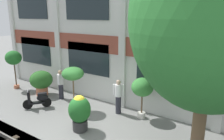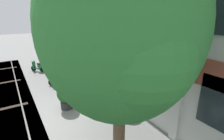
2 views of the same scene
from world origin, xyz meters
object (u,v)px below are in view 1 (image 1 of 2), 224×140
(potted_plant_terracotta_small, at_px, (14,59))
(potted_plant_low_pan, at_px, (142,88))
(resident_by_doorway, at_px, (61,84))
(potted_plant_glazed_jar, at_px, (80,111))
(broadleaf_tree, at_px, (210,23))
(potted_plant_tall_urn, at_px, (73,75))
(potted_plant_stone_basin, at_px, (41,81))
(resident_watching_tracks, at_px, (118,96))
(scooter_near_curb, at_px, (38,100))

(potted_plant_terracotta_small, bearing_deg, potted_plant_low_pan, 5.24)
(resident_by_doorway, bearing_deg, potted_plant_glazed_jar, 120.24)
(broadleaf_tree, bearing_deg, potted_plant_terracotta_small, 173.99)
(potted_plant_tall_urn, height_order, potted_plant_stone_basin, potted_plant_tall_urn)
(potted_plant_low_pan, height_order, resident_by_doorway, potted_plant_low_pan)
(potted_plant_tall_urn, distance_m, potted_plant_terracotta_small, 5.25)
(potted_plant_low_pan, relative_size, resident_by_doorway, 1.15)
(potted_plant_terracotta_small, height_order, potted_plant_low_pan, potted_plant_terracotta_small)
(resident_watching_tracks, bearing_deg, scooter_near_curb, -88.58)
(potted_plant_stone_basin, bearing_deg, potted_plant_glazed_jar, -21.12)
(broadleaf_tree, distance_m, potted_plant_low_pan, 4.55)
(potted_plant_tall_urn, bearing_deg, potted_plant_low_pan, 17.85)
(potted_plant_stone_basin, height_order, resident_watching_tracks, resident_watching_tracks)
(potted_plant_low_pan, bearing_deg, broadleaf_tree, -34.60)
(broadleaf_tree, relative_size, potted_plant_glazed_jar, 4.74)
(potted_plant_glazed_jar, relative_size, scooter_near_curb, 1.33)
(scooter_near_curb, height_order, resident_by_doorway, resident_by_doorway)
(potted_plant_terracotta_small, relative_size, potted_plant_stone_basin, 1.68)
(broadleaf_tree, xyz_separation_m, potted_plant_glazed_jar, (-4.42, -0.42, -3.54))
(potted_plant_low_pan, height_order, scooter_near_curb, potted_plant_low_pan)
(potted_plant_tall_urn, bearing_deg, broadleaf_tree, -8.79)
(potted_plant_stone_basin, xyz_separation_m, scooter_near_curb, (1.34, -1.29, -0.41))
(broadleaf_tree, relative_size, potted_plant_terracotta_small, 2.93)
(potted_plant_tall_urn, height_order, resident_by_doorway, potted_plant_tall_urn)
(broadleaf_tree, distance_m, potted_plant_terracotta_small, 11.60)
(broadleaf_tree, distance_m, potted_plant_glazed_jar, 5.68)
(potted_plant_tall_urn, height_order, resident_watching_tracks, potted_plant_tall_urn)
(resident_watching_tracks, bearing_deg, potted_plant_stone_basin, -108.81)
(broadleaf_tree, xyz_separation_m, potted_plant_low_pan, (-2.84, 1.96, -2.97))
(broadleaf_tree, height_order, potted_plant_tall_urn, broadleaf_tree)
(scooter_near_curb, xyz_separation_m, resident_by_doorway, (0.02, 1.51, 0.44))
(scooter_near_curb, bearing_deg, potted_plant_terracotta_small, -68.37)
(potted_plant_tall_urn, bearing_deg, resident_by_doorway, 158.28)
(potted_plant_glazed_jar, relative_size, resident_by_doorway, 0.92)
(potted_plant_stone_basin, bearing_deg, potted_plant_low_pan, 5.78)
(potted_plant_glazed_jar, height_order, scooter_near_curb, potted_plant_glazed_jar)
(potted_plant_glazed_jar, distance_m, resident_watching_tracks, 2.23)
(resident_watching_tracks, bearing_deg, potted_plant_glazed_jar, -35.45)
(potted_plant_tall_urn, xyz_separation_m, resident_watching_tracks, (2.06, 0.84, -0.88))
(potted_plant_stone_basin, distance_m, resident_by_doorway, 1.37)
(potted_plant_low_pan, bearing_deg, potted_plant_stone_basin, -174.22)
(potted_plant_low_pan, relative_size, scooter_near_curb, 1.67)
(potted_plant_tall_urn, xyz_separation_m, potted_plant_stone_basin, (-2.94, 0.41, -0.92))
(potted_plant_stone_basin, xyz_separation_m, resident_by_doorway, (1.36, 0.22, 0.03))
(potted_plant_tall_urn, distance_m, resident_watching_tracks, 2.39)
(potted_plant_low_pan, distance_m, resident_watching_tracks, 1.26)
(resident_by_doorway, bearing_deg, broadleaf_tree, 140.45)
(potted_plant_stone_basin, relative_size, potted_plant_glazed_jar, 0.96)
(potted_plant_glazed_jar, bearing_deg, resident_by_doorway, 148.19)
(potted_plant_tall_urn, relative_size, potted_plant_glazed_jar, 1.43)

